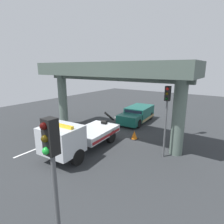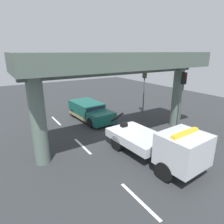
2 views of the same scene
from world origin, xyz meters
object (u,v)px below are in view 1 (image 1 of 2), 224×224
traffic_light_near (185,97)px  traffic_light_far (167,107)px  traffic_light_mid (53,168)px  towed_van_green (137,115)px  tow_truck_white (77,136)px  traffic_cone_orange (134,135)px

traffic_light_near → traffic_light_far: bearing=-0.0°
traffic_light_near → traffic_light_mid: 13.00m
towed_van_green → traffic_light_mid: (14.76, 5.12, 2.59)m
tow_truck_white → towed_van_green: size_ratio=1.38×
towed_van_green → traffic_light_far: bearing=39.3°
traffic_cone_orange → tow_truck_white: bearing=-24.6°
tow_truck_white → towed_van_green: tow_truck_white is taller
traffic_light_far → traffic_cone_orange: 4.61m
traffic_light_near → traffic_light_mid: bearing=0.0°
tow_truck_white → towed_van_green: 9.08m
tow_truck_white → traffic_light_far: 6.19m
tow_truck_white → traffic_cone_orange: (-4.45, 2.04, -0.88)m
traffic_light_near → traffic_cone_orange: size_ratio=6.83×
traffic_light_near → traffic_light_far: traffic_light_far is taller
towed_van_green → traffic_light_near: (1.76, 5.12, 2.60)m
traffic_cone_orange → traffic_light_far: bearing=61.4°
tow_truck_white → traffic_cone_orange: bearing=155.4°
towed_van_green → traffic_light_near: size_ratio=1.14×
traffic_light_near → traffic_light_mid: traffic_light_near is taller
traffic_light_far → traffic_light_mid: size_ratio=1.01×
traffic_light_far → traffic_cone_orange: (-1.65, -3.03, -3.07)m
tow_truck_white → traffic_light_mid: size_ratio=1.57×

